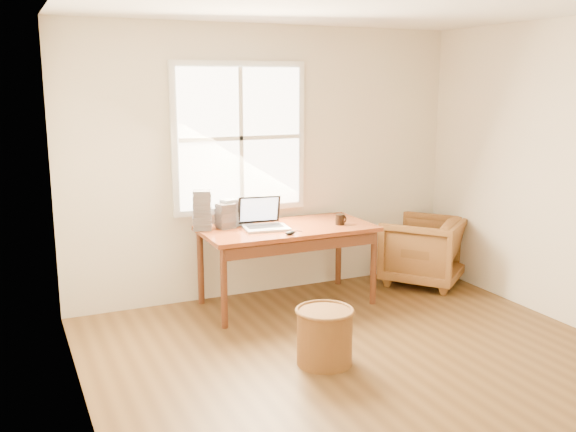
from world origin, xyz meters
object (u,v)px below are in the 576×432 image
object	(u,v)px
armchair	(423,250)
wicker_stool	(325,337)
laptop	(266,212)
cd_stack_a	(229,213)
coffee_mug	(340,219)
desk	(287,229)

from	to	relation	value
armchair	wicker_stool	world-z (taller)	armchair
laptop	cd_stack_a	size ratio (longest dim) A/B	1.77
armchair	wicker_stool	bearing A→B (deg)	-2.69
laptop	cd_stack_a	distance (m)	0.36
coffee_mug	desk	bearing A→B (deg)	-177.79
wicker_stool	coffee_mug	bearing A→B (deg)	56.85
laptop	cd_stack_a	xyz separation A→B (m)	(-0.27, 0.24, -0.03)
desk	coffee_mug	bearing A→B (deg)	-14.28
laptop	coffee_mug	xyz separation A→B (m)	(0.71, -0.10, -0.12)
laptop	coffee_mug	distance (m)	0.72
desk	cd_stack_a	distance (m)	0.55
desk	laptop	bearing A→B (deg)	-174.23
armchair	desk	bearing A→B (deg)	-38.35
desk	cd_stack_a	world-z (taller)	cd_stack_a
armchair	laptop	xyz separation A→B (m)	(-1.77, -0.02, 0.57)
coffee_mug	cd_stack_a	world-z (taller)	cd_stack_a
laptop	coffee_mug	world-z (taller)	laptop
laptop	coffee_mug	bearing A→B (deg)	-0.59
cd_stack_a	laptop	bearing A→B (deg)	-40.91
armchair	cd_stack_a	distance (m)	2.12
wicker_stool	cd_stack_a	distance (m)	1.69
desk	armchair	bearing A→B (deg)	0.00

